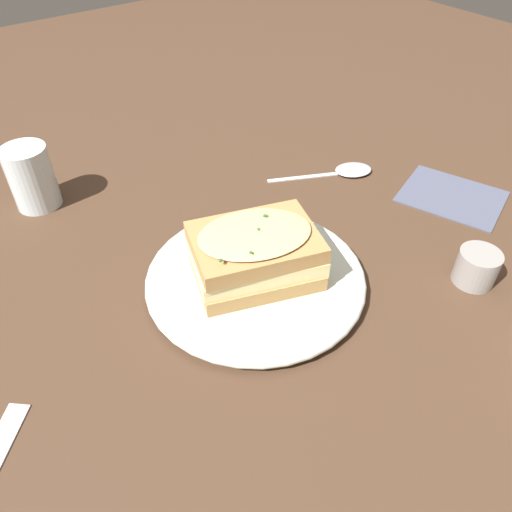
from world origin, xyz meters
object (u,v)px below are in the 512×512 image
Objects in this scene: dinner_plate at (256,278)px; water_glass at (32,177)px; sandwich at (255,254)px; condiment_pot at (477,267)px; napkin at (452,196)px; spoon at (348,171)px.

water_glass reaches higher than dinner_plate.
water_glass reaches higher than sandwich.
sandwich is 3.39× the size of condiment_pot.
condiment_pot is at bearing 37.41° from water_glass.
dinner_plate is at bearing 24.91° from water_glass.
sandwich is at bearing -94.97° from napkin.
sandwich is (-0.00, -0.00, 0.04)m from dinner_plate.
sandwich is 1.85× the size of water_glass.
spoon is at bearing -151.47° from napkin.
spoon is at bearing 112.70° from dinner_plate.
dinner_plate is 0.36m from napkin.
napkin is (0.36, 0.51, -0.04)m from water_glass.
napkin is 2.85× the size of condiment_pot.
water_glass is (-0.33, -0.15, -0.00)m from sandwich.
dinner_plate is 1.62× the size of spoon.
spoon reaches higher than napkin.
condiment_pot is (0.16, 0.22, -0.03)m from sandwich.
sandwich is at bearing -41.46° from spoon.
napkin is (0.03, 0.36, -0.01)m from dinner_plate.
dinner_plate is at bearing -94.90° from napkin.
sandwich reaches higher than spoon.
napkin is at bearing 54.46° from water_glass.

